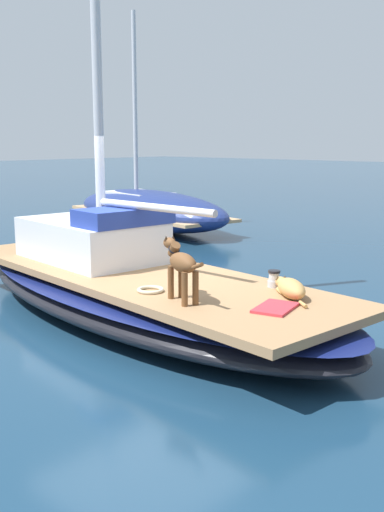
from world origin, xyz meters
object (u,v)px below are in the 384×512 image
object	(u,v)px
deck_towel	(275,308)
sailboat_main	(139,294)
dog_tan	(290,288)
dog_brown	(181,264)
coiled_rope	(150,290)
moored_boat_starboard_side	(149,209)
deck_winch	(274,279)

from	to	relation	value
deck_towel	sailboat_main	bearing A→B (deg)	83.70
dog_tan	dog_brown	size ratio (longest dim) A/B	0.90
dog_tan	coiled_rope	world-z (taller)	dog_tan
coiled_rope	moored_boat_starboard_side	bearing A→B (deg)	46.71
deck_winch	moored_boat_starboard_side	world-z (taller)	moored_boat_starboard_side
dog_brown	deck_towel	distance (m)	1.15
dog_brown	coiled_rope	size ratio (longest dim) A/B	2.79
sailboat_main	deck_towel	world-z (taller)	deck_towel
dog_tan	dog_brown	world-z (taller)	dog_brown
coiled_rope	dog_brown	bearing A→B (deg)	-94.78
deck_winch	deck_towel	xyz separation A→B (m)	(-0.80, -0.58, -0.08)
dog_brown	moored_boat_starboard_side	xyz separation A→B (m)	(6.65, 7.57, -0.51)
sailboat_main	deck_winch	world-z (taller)	deck_winch
sailboat_main	dog_brown	xyz separation A→B (m)	(-0.71, -1.48, 0.75)
coiled_rope	deck_towel	world-z (taller)	coiled_rope
dog_brown	deck_towel	size ratio (longest dim) A/B	1.61
dog_tan	sailboat_main	bearing A→B (deg)	96.51
dog_tan	coiled_rope	xyz separation A→B (m)	(-0.92, 1.37, -0.08)
dog_tan	moored_boat_starboard_side	size ratio (longest dim) A/B	0.13
deck_winch	coiled_rope	size ratio (longest dim) A/B	0.65
dog_brown	coiled_rope	distance (m)	0.68
sailboat_main	deck_winch	xyz separation A→B (m)	(0.53, -1.88, 0.42)
sailboat_main	coiled_rope	bearing A→B (deg)	-125.30
dog_tan	dog_brown	distance (m)	1.31
sailboat_main	dog_brown	world-z (taller)	dog_brown
deck_winch	deck_towel	bearing A→B (deg)	-143.98
dog_tan	deck_towel	xyz separation A→B (m)	(-0.53, -0.17, -0.09)
dog_brown	moored_boat_starboard_side	bearing A→B (deg)	48.67
dog_brown	moored_boat_starboard_side	world-z (taller)	moored_boat_starboard_side
dog_tan	coiled_rope	distance (m)	1.65
sailboat_main	dog_tan	world-z (taller)	dog_tan
sailboat_main	coiled_rope	xyz separation A→B (m)	(-0.66, -0.93, 0.35)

